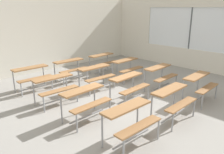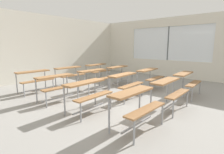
{
  "view_description": "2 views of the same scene",
  "coord_description": "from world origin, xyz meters",
  "px_view_note": "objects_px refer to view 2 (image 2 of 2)",
  "views": [
    {
      "loc": [
        -4.01,
        -4.07,
        2.54
      ],
      "look_at": [
        0.36,
        0.44,
        0.59
      ],
      "focal_mm": 36.01,
      "sensor_mm": 36.0,
      "label": 1
    },
    {
      "loc": [
        -3.8,
        -3.3,
        1.6
      ],
      "look_at": [
        0.52,
        0.44,
        0.57
      ],
      "focal_mm": 28.0,
      "sensor_mm": 36.0,
      "label": 2
    }
  ],
  "objects_px": {
    "desk_bench_r0c1": "(170,88)",
    "desk_bench_r0c0": "(136,101)",
    "desk_bench_r3c1": "(70,72)",
    "desk_bench_r3c2": "(98,68)",
    "desk_bench_r0c2": "(187,79)",
    "desk_bench_r1c1": "(126,80)",
    "desk_bench_r3c0": "(35,76)",
    "desk_bench_r2c2": "(120,71)",
    "desk_bench_r1c2": "(150,74)",
    "desk_bench_r1c0": "(88,90)",
    "desk_bench_r2c0": "(57,82)",
    "desk_bench_r2c1": "(94,75)"
  },
  "relations": [
    {
      "from": "desk_bench_r0c0",
      "to": "desk_bench_r3c2",
      "type": "xyz_separation_m",
      "value": [
        2.92,
        4.03,
        0.0
      ]
    },
    {
      "from": "desk_bench_r0c2",
      "to": "desk_bench_r1c1",
      "type": "distance_m",
      "value": 1.98
    },
    {
      "from": "desk_bench_r0c1",
      "to": "desk_bench_r0c0",
      "type": "bearing_deg",
      "value": 177.25
    },
    {
      "from": "desk_bench_r0c0",
      "to": "desk_bench_r0c1",
      "type": "xyz_separation_m",
      "value": [
        1.45,
        -0.04,
        0.0
      ]
    },
    {
      "from": "desk_bench_r0c1",
      "to": "desk_bench_r2c2",
      "type": "bearing_deg",
      "value": 60.92
    },
    {
      "from": "desk_bench_r1c0",
      "to": "desk_bench_r2c0",
      "type": "distance_m",
      "value": 1.32
    },
    {
      "from": "desk_bench_r2c2",
      "to": "desk_bench_r3c2",
      "type": "distance_m",
      "value": 1.29
    },
    {
      "from": "desk_bench_r0c1",
      "to": "desk_bench_r3c1",
      "type": "distance_m",
      "value": 4.13
    },
    {
      "from": "desk_bench_r1c1",
      "to": "desk_bench_r1c2",
      "type": "xyz_separation_m",
      "value": [
        1.48,
        -0.02,
        0.0
      ]
    },
    {
      "from": "desk_bench_r2c2",
      "to": "desk_bench_r0c0",
      "type": "bearing_deg",
      "value": -138.31
    },
    {
      "from": "desk_bench_r0c1",
      "to": "desk_bench_r1c1",
      "type": "relative_size",
      "value": 0.99
    },
    {
      "from": "desk_bench_r2c2",
      "to": "desk_bench_r3c2",
      "type": "xyz_separation_m",
      "value": [
        -0.0,
        1.29,
        0.0
      ]
    },
    {
      "from": "desk_bench_r0c1",
      "to": "desk_bench_r1c2",
      "type": "relative_size",
      "value": 0.99
    },
    {
      "from": "desk_bench_r1c0",
      "to": "desk_bench_r1c2",
      "type": "bearing_deg",
      "value": -2.57
    },
    {
      "from": "desk_bench_r2c0",
      "to": "desk_bench_r3c1",
      "type": "relative_size",
      "value": 1.01
    },
    {
      "from": "desk_bench_r0c2",
      "to": "desk_bench_r2c1",
      "type": "xyz_separation_m",
      "value": [
        -1.47,
        2.72,
        0.0
      ]
    },
    {
      "from": "desk_bench_r3c1",
      "to": "desk_bench_r0c2",
      "type": "bearing_deg",
      "value": -69.55
    },
    {
      "from": "desk_bench_r1c2",
      "to": "desk_bench_r2c0",
      "type": "bearing_deg",
      "value": 153.89
    },
    {
      "from": "desk_bench_r1c2",
      "to": "desk_bench_r3c2",
      "type": "xyz_separation_m",
      "value": [
        -0.03,
        2.7,
        0.0
      ]
    },
    {
      "from": "desk_bench_r3c0",
      "to": "desk_bench_r3c2",
      "type": "distance_m",
      "value": 2.95
    },
    {
      "from": "desk_bench_r1c1",
      "to": "desk_bench_r2c1",
      "type": "height_order",
      "value": "same"
    },
    {
      "from": "desk_bench_r1c1",
      "to": "desk_bench_r2c2",
      "type": "height_order",
      "value": "same"
    },
    {
      "from": "desk_bench_r3c1",
      "to": "desk_bench_r1c2",
      "type": "bearing_deg",
      "value": -60.81
    },
    {
      "from": "desk_bench_r2c1",
      "to": "desk_bench_r2c2",
      "type": "height_order",
      "value": "same"
    },
    {
      "from": "desk_bench_r3c2",
      "to": "desk_bench_r1c2",
      "type": "bearing_deg",
      "value": -92.31
    },
    {
      "from": "desk_bench_r1c0",
      "to": "desk_bench_r2c1",
      "type": "relative_size",
      "value": 1.0
    },
    {
      "from": "desk_bench_r1c0",
      "to": "desk_bench_r2c0",
      "type": "height_order",
      "value": "same"
    },
    {
      "from": "desk_bench_r1c2",
      "to": "desk_bench_r2c2",
      "type": "relative_size",
      "value": 1.01
    },
    {
      "from": "desk_bench_r0c2",
      "to": "desk_bench_r3c1",
      "type": "xyz_separation_m",
      "value": [
        -1.53,
        4.07,
        0.0
      ]
    },
    {
      "from": "desk_bench_r3c2",
      "to": "desk_bench_r1c1",
      "type": "bearing_deg",
      "value": -121.36
    },
    {
      "from": "desk_bench_r1c2",
      "to": "desk_bench_r3c1",
      "type": "xyz_separation_m",
      "value": [
        -1.55,
        2.75,
        0.0
      ]
    },
    {
      "from": "desk_bench_r3c0",
      "to": "desk_bench_r1c1",
      "type": "bearing_deg",
      "value": -60.67
    },
    {
      "from": "desk_bench_r0c2",
      "to": "desk_bench_r3c1",
      "type": "height_order",
      "value": "same"
    },
    {
      "from": "desk_bench_r0c1",
      "to": "desk_bench_r3c2",
      "type": "bearing_deg",
      "value": 69.01
    },
    {
      "from": "desk_bench_r3c0",
      "to": "desk_bench_r3c1",
      "type": "relative_size",
      "value": 1.0
    },
    {
      "from": "desk_bench_r0c1",
      "to": "desk_bench_r3c1",
      "type": "xyz_separation_m",
      "value": [
        -0.04,
        4.13,
        0.0
      ]
    },
    {
      "from": "desk_bench_r1c1",
      "to": "desk_bench_r2c0",
      "type": "bearing_deg",
      "value": 136.45
    },
    {
      "from": "desk_bench_r1c0",
      "to": "desk_bench_r3c2",
      "type": "bearing_deg",
      "value": 39.97
    },
    {
      "from": "desk_bench_r1c1",
      "to": "desk_bench_r1c2",
      "type": "relative_size",
      "value": 1.01
    },
    {
      "from": "desk_bench_r2c0",
      "to": "desk_bench_r3c2",
      "type": "distance_m",
      "value": 3.27
    },
    {
      "from": "desk_bench_r3c1",
      "to": "desk_bench_r3c2",
      "type": "height_order",
      "value": "same"
    },
    {
      "from": "desk_bench_r1c0",
      "to": "desk_bench_r3c0",
      "type": "height_order",
      "value": "same"
    },
    {
      "from": "desk_bench_r0c2",
      "to": "desk_bench_r3c0",
      "type": "bearing_deg",
      "value": 123.18
    },
    {
      "from": "desk_bench_r3c1",
      "to": "desk_bench_r3c2",
      "type": "bearing_deg",
      "value": -2.31
    },
    {
      "from": "desk_bench_r2c2",
      "to": "desk_bench_r3c1",
      "type": "relative_size",
      "value": 1.01
    },
    {
      "from": "desk_bench_r2c1",
      "to": "desk_bench_r3c0",
      "type": "distance_m",
      "value": 2.02
    },
    {
      "from": "desk_bench_r1c0",
      "to": "desk_bench_r3c2",
      "type": "distance_m",
      "value": 3.99
    },
    {
      "from": "desk_bench_r3c1",
      "to": "desk_bench_r3c2",
      "type": "distance_m",
      "value": 1.52
    },
    {
      "from": "desk_bench_r0c2",
      "to": "desk_bench_r2c2",
      "type": "height_order",
      "value": "same"
    },
    {
      "from": "desk_bench_r3c0",
      "to": "desk_bench_r3c2",
      "type": "bearing_deg",
      "value": -0.62
    }
  ]
}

